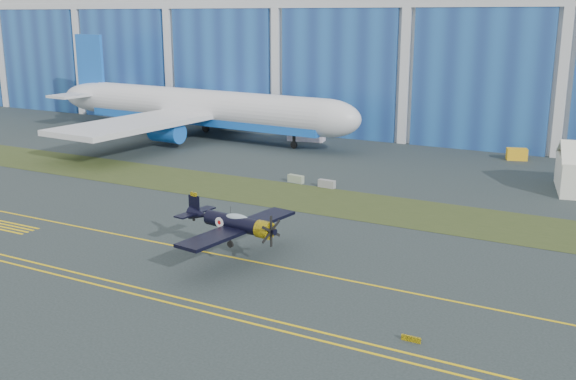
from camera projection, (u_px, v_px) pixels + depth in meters
The scene contains 14 objects.
ground at pixel (219, 232), 60.69m from camera, with size 260.00×260.00×0.00m, color #2E383A.
grass_median at pixel (293, 196), 72.58m from camera, with size 260.00×10.00×0.02m, color #475128.
hangar at pixel (448, 38), 117.91m from camera, with size 220.00×45.70×30.00m.
taxiway_centreline at pixel (186, 248), 56.44m from camera, with size 200.00×0.20×0.02m, color yellow.
edge_line_near at pixel (105, 287), 48.37m from camera, with size 80.00×0.20×0.02m, color yellow.
edge_line_far at pixel (115, 282), 49.22m from camera, with size 80.00×0.20×0.02m, color yellow.
hold_short_ladder at pixel (8, 227), 62.14m from camera, with size 6.00×2.40×0.02m, color yellow, non-canonical shape.
guard_board_right at pixel (411, 339), 40.26m from camera, with size 1.20×0.15×0.35m, color yellow.
warbird at pixel (233, 223), 53.03m from camera, with size 11.46×13.23×3.57m.
jetliner at pixel (201, 69), 104.82m from camera, with size 65.26×56.49×21.61m.
shipping_container at pixel (306, 133), 104.25m from camera, with size 5.62×2.25×2.44m, color silver.
tug at pixel (517, 154), 90.63m from camera, with size 2.64×1.65×1.54m, color gold.
barrier_a at pixel (296, 179), 78.35m from camera, with size 2.00×0.60×0.90m, color #8FA085.
barrier_b at pixel (327, 184), 76.03m from camera, with size 2.00×0.60×0.90m, color gray.
Camera 1 is at (33.09, -47.76, 18.96)m, focal length 42.00 mm.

